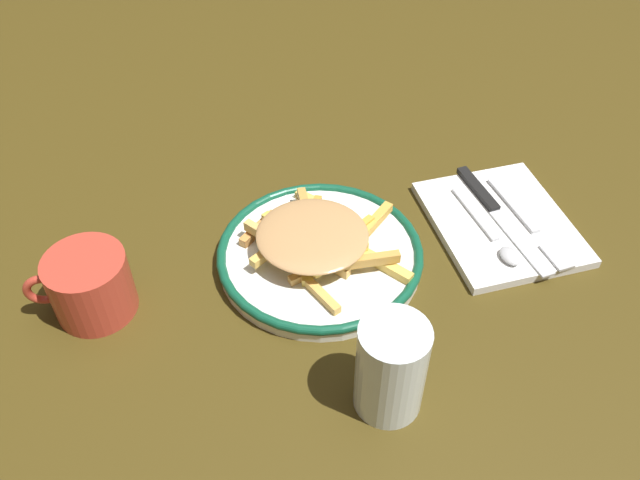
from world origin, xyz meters
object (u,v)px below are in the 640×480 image
object	(u,v)px
spoon	(495,239)
water_glass	(391,368)
fork	(527,222)
fries_heap	(315,238)
napkin	(500,223)
knife	(494,209)
coffee_mug	(90,285)
plate	(320,254)

from	to	relation	value
spoon	water_glass	world-z (taller)	water_glass
fork	fries_heap	bearing A→B (deg)	0.08
fork	spoon	xyz separation A→B (m)	(0.05, 0.02, 0.00)
fork	water_glass	distance (m)	0.32
napkin	knife	size ratio (longest dim) A/B	0.95
spoon	fork	bearing A→B (deg)	-156.85
napkin	spoon	world-z (taller)	spoon
napkin	fork	size ratio (longest dim) A/B	1.12
coffee_mug	fries_heap	bearing A→B (deg)	-174.97
napkin	knife	bearing A→B (deg)	-80.90
knife	water_glass	size ratio (longest dim) A/B	1.87
fries_heap	knife	bearing A→B (deg)	-172.67
fries_heap	coffee_mug	distance (m)	0.26
fries_heap	fork	bearing A→B (deg)	-179.92
plate	spoon	xyz separation A→B (m)	(-0.22, 0.02, 0.00)
fries_heap	spoon	xyz separation A→B (m)	(-0.22, 0.02, -0.02)
fries_heap	fork	world-z (taller)	fries_heap
plate	knife	size ratio (longest dim) A/B	1.19
knife	water_glass	bearing A→B (deg)	48.62
knife	spoon	bearing A→B (deg)	69.75
spoon	fries_heap	bearing A→B (deg)	-5.66
knife	coffee_mug	bearing A→B (deg)	6.14
plate	coffee_mug	xyz separation A→B (m)	(0.26, 0.02, 0.03)
plate	water_glass	distance (m)	0.21
knife	spoon	world-z (taller)	spoon
napkin	fork	distance (m)	0.03
napkin	knife	distance (m)	0.02
spoon	coffee_mug	world-z (taller)	coffee_mug
fries_heap	spoon	bearing A→B (deg)	174.34
water_glass	fork	bearing A→B (deg)	-139.51
napkin	fork	xyz separation A→B (m)	(-0.03, 0.01, 0.01)
fork	knife	size ratio (longest dim) A/B	0.84
fries_heap	coffee_mug	size ratio (longest dim) A/B	1.82
knife	water_glass	distance (m)	0.32
fork	coffee_mug	world-z (taller)	coffee_mug
plate	knife	world-z (taller)	plate
napkin	coffee_mug	size ratio (longest dim) A/B	1.71
plate	knife	xyz separation A→B (m)	(-0.24, -0.03, 0.00)
napkin	spoon	xyz separation A→B (m)	(0.02, 0.03, 0.01)
knife	coffee_mug	world-z (taller)	coffee_mug
plate	water_glass	bearing A→B (deg)	97.80
fork	knife	bearing A→B (deg)	-43.15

